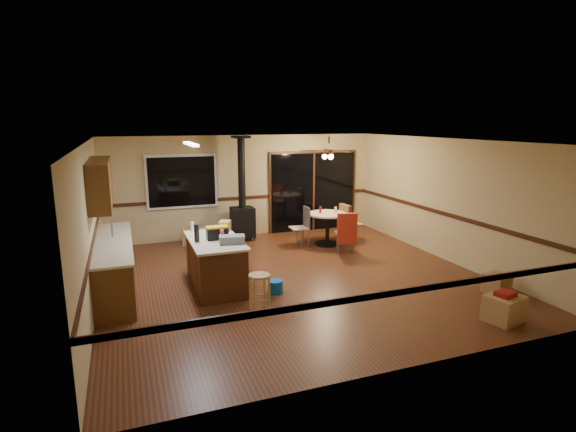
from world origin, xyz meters
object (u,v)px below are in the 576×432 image
toolbox_grey (232,239)px  toolbox_black (217,234)px  kitchen_island (215,263)px  chair_left (303,222)px  bar_stool (260,293)px  blue_bucket (275,286)px  box_corner_a (504,308)px  chair_right (346,219)px  box_under_window (195,236)px  wood_stove (242,211)px  box_corner_b (497,283)px  chair_near (347,228)px  dining_table (328,223)px

toolbox_grey → toolbox_black: toolbox_black is taller
kitchen_island → chair_left: size_ratio=3.26×
kitchen_island → bar_stool: bearing=-71.0°
toolbox_grey → blue_bucket: toolbox_grey is taller
toolbox_black → box_corner_a: size_ratio=0.71×
toolbox_grey → chair_left: (2.29, 2.36, -0.38)m
chair_right → box_corner_a: bearing=-88.2°
toolbox_black → box_under_window: 3.15m
wood_stove → box_corner_a: size_ratio=4.81×
bar_stool → box_under_window: size_ratio=1.18×
blue_bucket → chair_left: size_ratio=0.52×
toolbox_grey → box_corner_b: (4.35, -1.58, -0.80)m
wood_stove → chair_right: size_ratio=3.60×
box_corner_a → chair_near: bearing=98.8°
kitchen_island → box_under_window: kitchen_island is taller
box_under_window → bar_stool: bearing=-85.4°
dining_table → box_corner_a: size_ratio=1.83×
toolbox_grey → box_under_window: 3.48m
wood_stove → chair_near: wood_stove is taller
kitchen_island → chair_left: (2.52, 2.00, 0.14)m
bar_stool → box_under_window: (-0.35, 4.31, -0.10)m
kitchen_island → box_under_window: (0.09, 3.03, -0.25)m
chair_right → box_corner_b: bearing=-76.3°
box_under_window → chair_near: bearing=-33.1°
toolbox_grey → toolbox_black: bearing=117.4°
toolbox_grey → bar_stool: toolbox_grey is taller
toolbox_black → chair_near: 3.32m
kitchen_island → toolbox_black: 0.55m
wood_stove → box_corner_b: 6.00m
kitchen_island → blue_bucket: kitchen_island is taller
wood_stove → box_under_window: size_ratio=4.86×
chair_left → chair_near: same height
box_corner_b → chair_right: bearing=103.7°
toolbox_grey → chair_near: size_ratio=0.62×
toolbox_grey → box_corner_b: bearing=-20.0°
toolbox_grey → box_corner_b: size_ratio=1.06×
toolbox_grey → blue_bucket: 1.13m
box_corner_a → kitchen_island: bearing=142.6°
blue_bucket → toolbox_black: bearing=145.6°
chair_left → bar_stool: bearing=-122.4°
kitchen_island → box_corner_b: kitchen_island is taller
bar_stool → box_corner_b: bar_stool is taller
kitchen_island → bar_stool: kitchen_island is taller
wood_stove → toolbox_grey: 3.59m
chair_right → box_corner_b: (0.95, -3.89, -0.43)m
bar_stool → box_under_window: bar_stool is taller
chair_near → box_under_window: (-3.08, 2.01, -0.39)m
box_under_window → box_corner_a: bearing=-58.1°
box_corner_a → toolbox_black: bearing=142.4°
chair_left → toolbox_black: bearing=-140.8°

